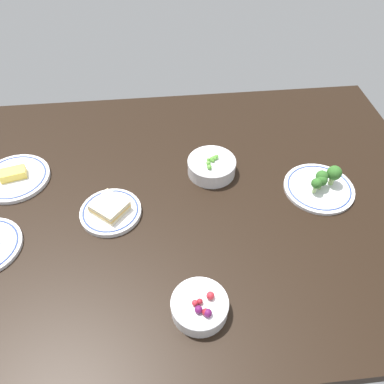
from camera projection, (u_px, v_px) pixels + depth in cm
name	position (u px, v px, depth cm)	size (l,w,h in cm)	color
dining_table	(192.00, 201.00, 120.82)	(155.79, 114.67, 4.00)	black
bowl_peas	(212.00, 166.00, 124.87)	(15.87, 15.87, 6.40)	silver
bowl_berries	(200.00, 306.00, 91.38)	(14.02, 14.02, 6.01)	silver
plate_cheese	(15.00, 177.00, 123.74)	(22.17, 22.17, 4.02)	silver
plate_sandwich	(110.00, 210.00, 113.37)	(18.24, 18.24, 4.68)	silver
plate_broccoli	(321.00, 185.00, 120.20)	(22.03, 22.03, 8.05)	silver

